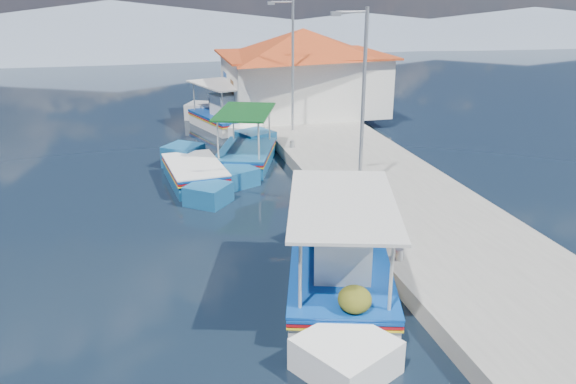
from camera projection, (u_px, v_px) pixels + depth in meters
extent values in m
plane|color=black|center=(234.00, 244.00, 16.93)|extent=(160.00, 160.00, 0.00)
cube|color=gray|center=(354.00, 163.00, 23.66)|extent=(5.00, 44.00, 0.50)
cylinder|color=#A5A8AD|center=(399.00, 255.00, 14.84)|extent=(0.20, 0.20, 0.30)
cylinder|color=#A5A8AD|center=(337.00, 190.00, 19.39)|extent=(0.20, 0.20, 0.30)
cylinder|color=#A5A8AD|center=(292.00, 144.00, 24.86)|extent=(0.20, 0.20, 0.30)
cylinder|color=#A5A8AD|center=(263.00, 115.00, 30.33)|extent=(0.20, 0.20, 0.30)
cube|color=white|center=(340.00, 287.00, 14.12)|extent=(3.53, 5.05, 1.00)
cube|color=white|center=(278.00, 237.00, 16.53)|extent=(2.26, 2.26, 1.11)
cube|color=white|center=(424.00, 349.00, 11.75)|extent=(2.20, 2.20, 0.95)
cube|color=#0B3E96|center=(340.00, 270.00, 13.96)|extent=(3.64, 5.20, 0.06)
cube|color=#AB0E16|center=(340.00, 273.00, 13.99)|extent=(3.64, 5.20, 0.05)
cube|color=yellow|center=(340.00, 276.00, 14.02)|extent=(3.64, 5.20, 0.04)
cube|color=#0B3E96|center=(341.00, 267.00, 13.94)|extent=(3.65, 5.16, 0.05)
cube|color=brown|center=(340.00, 268.00, 13.95)|extent=(3.33, 4.91, 0.05)
cube|color=white|center=(349.00, 251.00, 13.50)|extent=(1.62, 1.68, 1.16)
cube|color=silver|center=(350.00, 228.00, 13.29)|extent=(1.76, 1.81, 0.06)
cylinder|color=beige|center=(268.00, 217.00, 14.77)|extent=(0.07, 0.07, 1.69)
cylinder|color=beige|center=(328.00, 204.00, 15.66)|extent=(0.07, 0.07, 1.69)
cylinder|color=beige|center=(360.00, 280.00, 11.66)|extent=(0.07, 0.07, 1.69)
cylinder|color=beige|center=(429.00, 259.00, 12.55)|extent=(0.07, 0.07, 1.69)
cube|color=silver|center=(343.00, 203.00, 13.37)|extent=(3.64, 5.08, 0.07)
ellipsoid|color=#464813|center=(294.00, 238.00, 14.84)|extent=(0.80, 0.88, 0.60)
ellipsoid|color=#464813|center=(307.00, 227.00, 15.63)|extent=(0.68, 0.74, 0.51)
ellipsoid|color=#464813|center=(401.00, 290.00, 12.43)|extent=(0.72, 0.79, 0.54)
sphere|color=#DD4207|center=(361.00, 220.00, 14.70)|extent=(0.42, 0.42, 0.42)
cube|color=#17578B|center=(246.00, 161.00, 24.06)|extent=(3.11, 4.12, 0.94)
cube|color=#17578B|center=(218.00, 145.00, 25.94)|extent=(1.89, 1.89, 1.04)
cube|color=#17578B|center=(277.00, 176.00, 22.20)|extent=(1.84, 1.84, 0.89)
cube|color=#0B3E96|center=(246.00, 151.00, 23.91)|extent=(3.20, 4.25, 0.06)
cube|color=#AB0E16|center=(246.00, 152.00, 23.94)|extent=(3.20, 4.25, 0.05)
cube|color=yellow|center=(246.00, 154.00, 23.96)|extent=(3.20, 4.25, 0.04)
cube|color=#17578B|center=(246.00, 149.00, 23.89)|extent=(3.20, 4.22, 0.05)
cube|color=brown|center=(246.00, 150.00, 23.90)|extent=(2.93, 4.00, 0.05)
cylinder|color=beige|center=(211.00, 126.00, 24.41)|extent=(0.07, 0.07, 1.58)
cylinder|color=beige|center=(243.00, 121.00, 25.24)|extent=(0.07, 0.07, 1.58)
cylinder|color=beige|center=(247.00, 142.00, 22.01)|extent=(0.07, 0.07, 1.58)
cylinder|color=beige|center=(282.00, 136.00, 22.84)|extent=(0.07, 0.07, 1.58)
cube|color=#0D4118|center=(245.00, 112.00, 23.36)|extent=(3.20, 4.16, 0.07)
cube|color=#17578B|center=(195.00, 178.00, 21.97)|extent=(2.20, 3.67, 0.98)
cube|color=#17578B|center=(196.00, 157.00, 24.10)|extent=(1.87, 1.87, 1.08)
cube|color=#17578B|center=(195.00, 198.00, 19.86)|extent=(1.82, 1.82, 0.92)
cube|color=#0B3E96|center=(195.00, 166.00, 21.81)|extent=(2.27, 3.79, 0.06)
cube|color=#AB0E16|center=(195.00, 168.00, 21.84)|extent=(2.27, 3.79, 0.05)
cube|color=yellow|center=(195.00, 170.00, 21.87)|extent=(2.27, 3.79, 0.04)
cube|color=white|center=(194.00, 164.00, 21.79)|extent=(2.29, 3.75, 0.05)
cube|color=brown|center=(194.00, 165.00, 21.80)|extent=(2.05, 3.59, 0.05)
cube|color=white|center=(223.00, 124.00, 30.25)|extent=(3.22, 4.42, 0.94)
cube|color=white|center=(232.00, 111.00, 32.69)|extent=(1.99, 1.99, 1.03)
cube|color=white|center=(213.00, 136.00, 27.86)|extent=(1.94, 1.94, 0.89)
cube|color=#0B3E96|center=(223.00, 116.00, 30.11)|extent=(3.32, 4.55, 0.06)
cube|color=#AB0E16|center=(223.00, 117.00, 30.13)|extent=(3.32, 4.55, 0.05)
cube|color=yellow|center=(223.00, 118.00, 30.16)|extent=(3.32, 4.55, 0.04)
cube|color=#0B3E96|center=(223.00, 114.00, 30.08)|extent=(3.33, 4.52, 0.05)
cube|color=brown|center=(223.00, 115.00, 30.09)|extent=(3.04, 4.29, 0.05)
cube|color=white|center=(221.00, 106.00, 29.63)|extent=(1.49, 1.58, 1.08)
cube|color=silver|center=(221.00, 95.00, 29.44)|extent=(1.61, 1.70, 0.06)
cylinder|color=beige|center=(213.00, 94.00, 31.44)|extent=(0.07, 0.07, 1.57)
cylinder|color=beige|center=(243.00, 94.00, 31.32)|extent=(0.07, 0.07, 1.57)
cylinder|color=beige|center=(199.00, 106.00, 28.32)|extent=(0.07, 0.07, 1.57)
cylinder|color=beige|center=(233.00, 107.00, 28.20)|extent=(0.07, 0.07, 1.57)
cube|color=silver|center=(222.00, 84.00, 29.55)|extent=(3.32, 4.45, 0.07)
cube|color=silver|center=(303.00, 84.00, 31.32)|extent=(8.00, 6.00, 3.00)
cube|color=#BA3B19|center=(303.00, 54.00, 30.79)|extent=(8.64, 6.48, 0.10)
pyramid|color=#BA3B19|center=(303.00, 42.00, 30.57)|extent=(10.49, 10.49, 1.40)
cube|color=brown|center=(233.00, 100.00, 29.68)|extent=(0.06, 1.00, 2.00)
cube|color=#0B3E96|center=(225.00, 80.00, 31.75)|extent=(0.06, 1.20, 0.90)
cylinder|color=#A5A8AD|center=(363.00, 105.00, 18.60)|extent=(0.12, 0.12, 6.00)
cylinder|color=#A5A8AD|center=(352.00, 12.00, 17.51)|extent=(1.00, 0.08, 0.08)
cube|color=#A5A8AD|center=(336.00, 14.00, 17.41)|extent=(0.30, 0.14, 0.14)
cylinder|color=#A5A8AD|center=(293.00, 67.00, 26.80)|extent=(0.12, 0.12, 6.00)
cylinder|color=#A5A8AD|center=(282.00, 2.00, 25.71)|extent=(1.00, 0.08, 0.08)
cube|color=#A5A8AD|center=(271.00, 3.00, 25.61)|extent=(0.30, 0.14, 0.14)
cone|color=slate|center=(112.00, 25.00, 65.97)|extent=(96.00, 96.00, 5.50)
cone|color=slate|center=(360.00, 28.00, 73.11)|extent=(76.80, 76.80, 3.80)
cone|color=slate|center=(533.00, 23.00, 78.76)|extent=(89.60, 89.60, 4.20)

